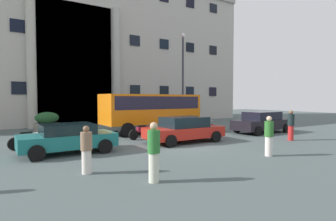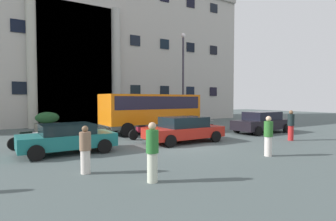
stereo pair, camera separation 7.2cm
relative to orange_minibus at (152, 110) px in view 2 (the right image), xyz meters
name	(u,v)px [view 2 (the right image)]	position (x,y,z in m)	size (l,w,h in m)	color
ground_plane	(180,147)	(-1.24, -5.50, -1.67)	(80.00, 64.00, 0.12)	#485353
office_building_facade	(89,52)	(-1.25, 11.97, 5.75)	(33.40, 9.62, 14.73)	#ACA8A1
orange_minibus	(152,110)	(0.00, 0.00, 0.00)	(7.18, 2.97, 2.69)	orange
bus_stop_sign	(186,109)	(4.27, 1.83, -0.09)	(0.44, 0.08, 2.45)	#989516
hedge_planter_entrance_right	(47,122)	(-6.26, 4.66, -0.93)	(1.72, 0.75, 1.41)	slate
hedge_planter_entrance_left	(184,116)	(6.08, 4.78, -0.90)	(1.64, 0.76, 1.47)	slate
parked_estate_mid	(67,138)	(-6.54, -4.51, -0.94)	(4.01, 2.18, 1.29)	#186A68
parked_coupe_end	(184,129)	(-0.50, -4.73, -0.90)	(4.34, 2.14, 1.39)	red
parked_hatchback_near	(262,122)	(6.46, -4.27, -0.86)	(4.61, 2.12, 1.48)	black
motorcycle_near_kerb	(204,127)	(2.78, -2.43, -1.16)	(1.98, 0.55, 0.89)	black
motorcycle_far_end	(143,131)	(-1.89, -2.48, -1.15)	(2.04, 0.60, 0.89)	black
scooter_by_planter	(29,139)	(-7.91, -2.45, -1.16)	(1.92, 0.68, 0.89)	black
pedestrian_man_red_shirt	(268,136)	(0.47, -9.49, -0.77)	(0.36, 0.36, 1.67)	silver
pedestrian_child_trailing	(152,152)	(-5.26, -10.07, -0.74)	(0.36, 0.36, 1.72)	beige
pedestrian_man_crossing	(291,125)	(5.06, -7.42, -0.74)	(0.36, 0.36, 1.73)	red
pedestrian_woman_dark_dress	(85,150)	(-6.67, -8.19, -0.85)	(0.36, 0.36, 1.53)	beige
lamppost_plaza_centre	(183,72)	(4.74, 3.00, 3.13)	(0.40, 0.40, 8.21)	#36313E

